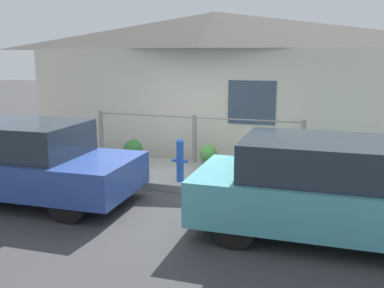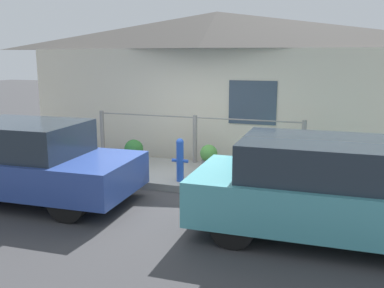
% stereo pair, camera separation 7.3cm
% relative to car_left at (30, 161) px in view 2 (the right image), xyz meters
% --- Properties ---
extents(ground_plane, '(60.00, 60.00, 0.00)m').
position_rel_car_left_xyz_m(ground_plane, '(2.09, 1.19, -0.70)').
color(ground_plane, '#38383A').
extents(sidewalk, '(24.00, 1.97, 0.14)m').
position_rel_car_left_xyz_m(sidewalk, '(2.09, 2.17, -0.64)').
color(sidewalk, gray).
rests_on(sidewalk, ground_plane).
extents(house, '(9.82, 2.23, 3.64)m').
position_rel_car_left_xyz_m(house, '(2.10, 4.61, 2.23)').
color(house, beige).
rests_on(house, ground_plane).
extents(fence, '(4.90, 0.10, 1.10)m').
position_rel_car_left_xyz_m(fence, '(2.09, 3.01, 0.04)').
color(fence, gray).
rests_on(fence, sidewalk).
extents(car_left, '(3.80, 1.85, 1.41)m').
position_rel_car_left_xyz_m(car_left, '(0.00, 0.00, 0.00)').
color(car_left, '#2D4793').
rests_on(car_left, ground_plane).
extents(car_right, '(3.78, 1.81, 1.41)m').
position_rel_car_left_xyz_m(car_right, '(5.00, 0.00, 0.00)').
color(car_right, teal).
rests_on(car_right, ground_plane).
extents(fire_hydrant, '(0.33, 0.15, 0.85)m').
position_rel_car_left_xyz_m(fire_hydrant, '(2.29, 1.51, -0.12)').
color(fire_hydrant, blue).
rests_on(fire_hydrant, sidewalk).
extents(potted_plant_near_hydrant, '(0.38, 0.38, 0.54)m').
position_rel_car_left_xyz_m(potted_plant_near_hydrant, '(2.56, 2.56, -0.29)').
color(potted_plant_near_hydrant, slate).
rests_on(potted_plant_near_hydrant, sidewalk).
extents(potted_plant_by_fence, '(0.43, 0.43, 0.57)m').
position_rel_car_left_xyz_m(potted_plant_by_fence, '(0.84, 2.40, -0.25)').
color(potted_plant_by_fence, slate).
rests_on(potted_plant_by_fence, sidewalk).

